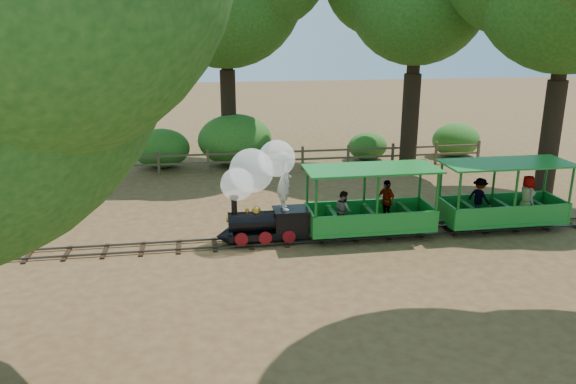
{
  "coord_description": "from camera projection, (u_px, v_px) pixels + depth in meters",
  "views": [
    {
      "loc": [
        -3.28,
        -14.87,
        6.07
      ],
      "look_at": [
        -0.82,
        0.5,
        1.33
      ],
      "focal_mm": 35.0,
      "sensor_mm": 36.0,
      "label": 1
    }
  ],
  "objects": [
    {
      "name": "shrub_mid_e",
      "position": [
        368.0,
        146.0,
        25.55
      ],
      "size": [
        1.8,
        1.38,
        1.25
      ],
      "primitive_type": "ellipsoid",
      "color": "#2D6B1E",
      "rests_on": "ground"
    },
    {
      "name": "fence",
      "position": [
        279.0,
        157.0,
        23.69
      ],
      "size": [
        18.1,
        0.1,
        1.0
      ],
      "color": "brown",
      "rests_on": "ground"
    },
    {
      "name": "locomotive",
      "position": [
        260.0,
        185.0,
        15.62
      ],
      "size": [
        2.62,
        1.23,
        3.01
      ],
      "color": "black",
      "rests_on": "ground"
    },
    {
      "name": "carriage_front",
      "position": [
        369.0,
        210.0,
        16.29
      ],
      "size": [
        3.82,
        1.56,
        1.98
      ],
      "color": "#1D852B",
      "rests_on": "track"
    },
    {
      "name": "shrub_mid_w",
      "position": [
        235.0,
        140.0,
        24.5
      ],
      "size": [
        3.23,
        2.49,
        2.24
      ],
      "primitive_type": "ellipsoid",
      "color": "#2D6B1E",
      "rests_on": "ground"
    },
    {
      "name": "shrub_west",
      "position": [
        161.0,
        148.0,
        24.1
      ],
      "size": [
        2.44,
        1.88,
        1.69
      ],
      "primitive_type": "ellipsoid",
      "color": "#2D6B1E",
      "rests_on": "ground"
    },
    {
      "name": "ground",
      "position": [
        319.0,
        239.0,
        16.31
      ],
      "size": [
        90.0,
        90.0,
        0.0
      ],
      "primitive_type": "plane",
      "color": "olive",
      "rests_on": "ground"
    },
    {
      "name": "carriage_rear",
      "position": [
        502.0,
        203.0,
        16.9
      ],
      "size": [
        3.82,
        1.56,
        1.98
      ],
      "color": "#1D852B",
      "rests_on": "track"
    },
    {
      "name": "shrub_east",
      "position": [
        456.0,
        140.0,
        26.15
      ],
      "size": [
        2.26,
        1.74,
        1.56
      ],
      "primitive_type": "ellipsoid",
      "color": "#2D6B1E",
      "rests_on": "ground"
    },
    {
      "name": "track",
      "position": [
        319.0,
        237.0,
        16.29
      ],
      "size": [
        22.0,
        1.0,
        0.1
      ],
      "color": "#3F3D3A",
      "rests_on": "ground"
    }
  ]
}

